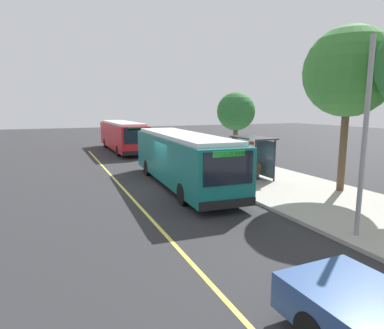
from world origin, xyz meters
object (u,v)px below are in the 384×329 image
Objects in this scene: waiting_bench at (251,169)px; route_sign_post at (252,157)px; transit_bus_second at (122,135)px; pedestrian_commuter at (246,166)px; transit_bus_main at (182,157)px.

waiting_bench is 4.06m from route_sign_post.
transit_bus_second is 18.24m from pedestrian_commuter.
transit_bus_second is (-16.60, 0.01, 0.00)m from transit_bus_main.
transit_bus_main reaches higher than pedestrian_commuter.
pedestrian_commuter reaches higher than waiting_bench.
transit_bus_second is 7.09× the size of pedestrian_commuter.
transit_bus_second reaches higher than pedestrian_commuter.
pedestrian_commuter is at bearing 68.93° from transit_bus_main.
route_sign_post is (3.23, -2.07, 1.32)m from waiting_bench.
transit_bus_second is 17.38m from waiting_bench.
transit_bus_main is 0.99× the size of transit_bus_second.
transit_bus_second is 4.28× the size of route_sign_post.
waiting_bench is (16.78, 4.44, -0.98)m from transit_bus_second.
route_sign_post is (3.41, 2.38, 0.34)m from transit_bus_main.
waiting_bench is at bearing 137.25° from pedestrian_commuter.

